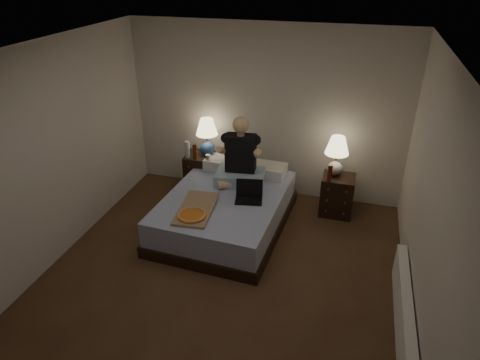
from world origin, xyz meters
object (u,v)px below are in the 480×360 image
(soda_can, at_px, (208,158))
(radiator, at_px, (403,309))
(nightstand_right, at_px, (337,195))
(person, at_px, (240,151))
(lamp_left, at_px, (207,137))
(bed, at_px, (225,211))
(water_bottle, at_px, (187,149))
(laptop, at_px, (249,193))
(lamp_right, at_px, (336,156))
(beer_bottle_left, at_px, (195,151))
(nightstand_left, at_px, (202,173))
(beer_bottle_right, at_px, (330,173))
(pizza_box, at_px, (192,216))

(soda_can, xyz_separation_m, radiator, (2.66, -1.86, -0.46))
(nightstand_right, height_order, person, person)
(lamp_left, bearing_deg, bed, -58.43)
(water_bottle, distance_m, radiator, 3.58)
(person, relative_size, laptop, 2.74)
(water_bottle, bearing_deg, lamp_right, 2.22)
(lamp_left, relative_size, beer_bottle_left, 2.43)
(lamp_left, distance_m, beer_bottle_left, 0.29)
(soda_can, bearing_deg, person, -26.12)
(nightstand_left, xyz_separation_m, lamp_left, (0.08, 0.05, 0.58))
(water_bottle, bearing_deg, person, -19.69)
(nightstand_left, height_order, lamp_left, lamp_left)
(bed, relative_size, water_bottle, 7.72)
(soda_can, xyz_separation_m, person, (0.56, -0.28, 0.29))
(lamp_right, relative_size, beer_bottle_right, 2.43)
(laptop, height_order, radiator, laptop)
(nightstand_right, xyz_separation_m, water_bottle, (-2.20, -0.03, 0.45))
(bed, xyz_separation_m, beer_bottle_right, (1.27, 0.61, 0.45))
(water_bottle, height_order, beer_bottle_left, water_bottle)
(bed, distance_m, nightstand_right, 1.59)
(water_bottle, relative_size, radiator, 0.16)
(pizza_box, bearing_deg, soda_can, 96.30)
(nightstand_right, relative_size, soda_can, 5.73)
(water_bottle, bearing_deg, pizza_box, -66.47)
(water_bottle, bearing_deg, nightstand_right, 0.84)
(bed, relative_size, person, 2.08)
(lamp_left, relative_size, pizza_box, 0.74)
(bed, xyz_separation_m, lamp_left, (-0.55, 0.90, 0.65))
(lamp_left, height_order, soda_can, lamp_left)
(person, relative_size, radiator, 0.58)
(nightstand_left, height_order, pizza_box, nightstand_left)
(nightstand_right, height_order, water_bottle, water_bottle)
(bed, bearing_deg, lamp_left, 125.03)
(beer_bottle_left, bearing_deg, person, -21.16)
(bed, bearing_deg, soda_can, 128.31)
(nightstand_right, xyz_separation_m, radiator, (0.79, -1.93, -0.09))
(lamp_right, height_order, beer_bottle_left, lamp_right)
(nightstand_right, xyz_separation_m, lamp_right, (-0.07, 0.05, 0.57))
(beer_bottle_right, xyz_separation_m, radiator, (0.92, -1.79, -0.49))
(beer_bottle_left, bearing_deg, pizza_box, -70.55)
(lamp_left, distance_m, radiator, 3.51)
(water_bottle, bearing_deg, radiator, -32.46)
(bed, xyz_separation_m, soda_can, (-0.47, 0.68, 0.42))
(lamp_left, bearing_deg, nightstand_right, -4.25)
(water_bottle, xyz_separation_m, person, (0.89, -0.32, 0.22))
(laptop, relative_size, pizza_box, 0.45)
(bed, xyz_separation_m, person, (0.09, 0.40, 0.71))
(bed, height_order, pizza_box, pizza_box)
(bed, height_order, nightstand_left, nightstand_left)
(nightstand_right, relative_size, beer_bottle_right, 2.49)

